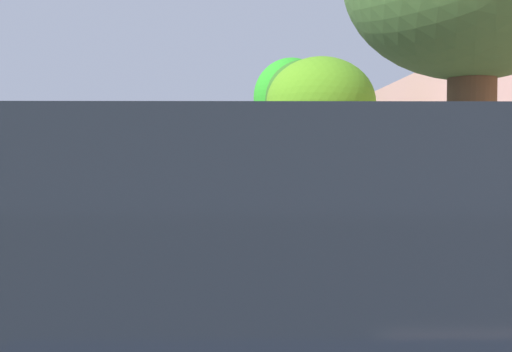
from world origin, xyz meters
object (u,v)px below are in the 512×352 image
at_px(street_tree_corner, 291,98).
at_px(pedestrian_on_phone, 481,211).
at_px(bicycle_at_curb, 264,193).
at_px(street_tree_far_end, 303,101).
at_px(parked_suv_white_second, 256,200).
at_px(parked_sedan_tan_mid, 248,193).
at_px(parked_pickup_black_far, 248,173).
at_px(street_tree_mid_block, 321,104).
at_px(cyclist_with_backpack, 270,174).
at_px(parked_suv_dark_blue_nearest, 276,337).

distance_m(street_tree_corner, pedestrian_on_phone, 19.93).
height_order(bicycle_at_curb, street_tree_far_end, street_tree_far_end).
bearing_deg(street_tree_corner, parked_suv_white_second, -96.52).
xyz_separation_m(parked_sedan_tan_mid, parked_pickup_black_far, (0.15, 13.75, 0.15)).
relative_size(parked_pickup_black_far, pedestrian_on_phone, 3.14).
bearing_deg(street_tree_corner, parked_pickup_black_far, 116.25).
bearing_deg(parked_suv_white_second, parked_sedan_tan_mid, 90.89).
height_order(parked_suv_white_second, street_tree_mid_block, street_tree_mid_block).
xyz_separation_m(parked_pickup_black_far, street_tree_corner, (1.85, -3.76, 3.40)).
height_order(street_tree_mid_block, street_tree_corner, street_tree_corner).
bearing_deg(bicycle_at_curb, pedestrian_on_phone, -81.32).
xyz_separation_m(street_tree_far_end, street_tree_corner, (-0.00, 5.49, 0.59)).
xyz_separation_m(parked_pickup_black_far, bicycle_at_curb, (0.52, -7.64, -0.53)).
distance_m(cyclist_with_backpack, pedestrian_on_phone, 15.48).
relative_size(parked_sedan_tan_mid, street_tree_mid_block, 1.01).
distance_m(parked_pickup_black_far, street_tree_far_end, 9.85).
bearing_deg(parked_suv_dark_blue_nearest, street_tree_corner, 85.49).
height_order(parked_suv_dark_blue_nearest, cyclist_with_backpack, parked_suv_dark_blue_nearest).
bearing_deg(pedestrian_on_phone, parked_sedan_tan_mid, 107.68).
height_order(cyclist_with_backpack, street_tree_far_end, street_tree_far_end).
bearing_deg(parked_sedan_tan_mid, bicycle_at_curb, 83.74).
xyz_separation_m(parked_sedan_tan_mid, pedestrian_on_phone, (3.08, -9.65, 0.34)).
xyz_separation_m(street_tree_mid_block, street_tree_corner, (-0.00, 10.61, 1.08)).
distance_m(cyclist_with_backpack, street_tree_far_end, 3.06).
distance_m(parked_suv_dark_blue_nearest, cyclist_with_backpack, 21.00).
bearing_deg(pedestrian_on_phone, parked_suv_white_second, 134.47).
distance_m(bicycle_at_curb, cyclist_with_backpack, 0.88).
xyz_separation_m(parked_pickup_black_far, street_tree_far_end, (1.85, -9.25, 2.81)).
relative_size(parked_suv_dark_blue_nearest, cyclist_with_backpack, 2.62).
xyz_separation_m(cyclist_with_backpack, street_tree_mid_block, (1.11, -6.29, 2.11)).
bearing_deg(parked_pickup_black_far, street_tree_corner, -63.75).
relative_size(street_tree_far_end, pedestrian_on_phone, 2.94).
xyz_separation_m(bicycle_at_curb, street_tree_far_end, (1.33, -1.61, 3.34)).
distance_m(street_tree_mid_block, street_tree_corner, 10.66).
bearing_deg(street_tree_corner, street_tree_mid_block, -90.00).
relative_size(bicycle_at_curb, street_tree_far_end, 0.32).
relative_size(parked_suv_white_second, bicycle_at_curb, 2.98).
height_order(parked_pickup_black_far, bicycle_at_curb, parked_pickup_black_far).
height_order(cyclist_with_backpack, street_tree_corner, street_tree_corner).
relative_size(parked_suv_white_second, parked_pickup_black_far, 0.89).
distance_m(parked_suv_white_second, bicycle_at_curb, 12.76).
relative_size(parked_pickup_black_far, street_tree_corner, 0.91).
height_order(parked_pickup_black_far, cyclist_with_backpack, parked_pickup_black_far).
relative_size(parked_suv_dark_blue_nearest, bicycle_at_curb, 2.93).
height_order(street_tree_corner, pedestrian_on_phone, street_tree_corner).
bearing_deg(street_tree_far_end, bicycle_at_curb, 129.58).
relative_size(parked_suv_white_second, street_tree_corner, 0.81).
bearing_deg(parked_suv_dark_blue_nearest, parked_pickup_black_far, 89.72).
distance_m(cyclist_with_backpack, street_tree_corner, 5.48).
xyz_separation_m(parked_pickup_black_far, cyclist_with_backpack, (0.74, -8.08, 0.21)).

